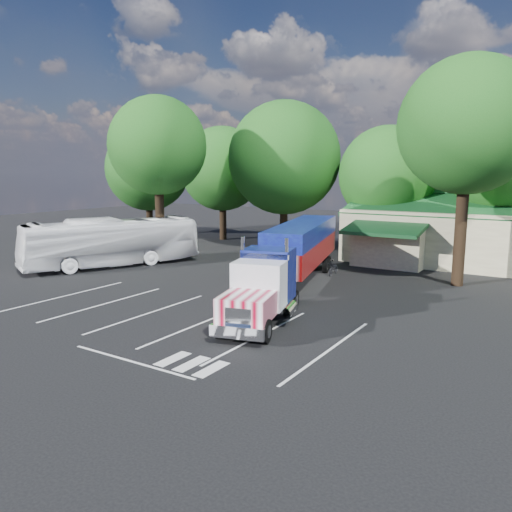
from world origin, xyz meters
The scene contains 12 objects.
ground centered at (0.00, 0.00, 0.00)m, with size 120.00×120.00×0.00m, color black.
tree_row_a centered at (-22.00, 16.50, 7.16)m, with size 9.00×9.00×11.68m.
tree_row_b centered at (-13.00, 17.80, 7.13)m, with size 8.40×8.40×11.35m.
tree_row_c centered at (-5.00, 16.20, 8.04)m, with size 10.00×10.00×13.05m.
tree_row_d centered at (4.00, 17.50, 6.58)m, with size 8.00×8.00×10.60m.
tree_near_left centered at (-10.50, 6.00, 8.81)m, with size 7.60×7.60×12.65m.
tree_near_right centered at (11.50, 8.50, 9.46)m, with size 8.00×8.00×13.50m.
semi_truck centered at (3.68, 2.07, 2.20)m, with size 7.13×18.50×3.89m.
woman centered at (4.50, -5.46, 0.84)m, with size 0.61×0.40×1.67m, color black.
bicycle centered at (3.88, 7.28, 0.44)m, with size 0.58×1.66×0.87m, color black.
tour_bus centered at (-11.17, 1.59, 1.77)m, with size 2.97×12.68×3.53m, color white.
silver_sedan centered at (5.00, 14.00, 0.65)m, with size 1.38×3.97×1.31m, color #9B9DA2.
Camera 1 is at (17.15, -23.14, 6.84)m, focal length 35.00 mm.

